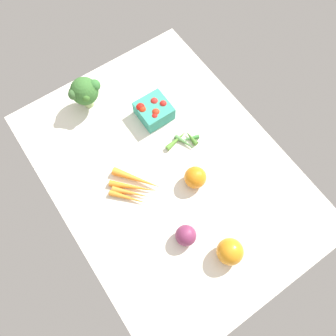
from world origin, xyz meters
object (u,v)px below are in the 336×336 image
(broccoli_head, at_px, (84,92))
(red_onion_center, at_px, (186,235))
(heirloom_tomato_orange, at_px, (195,177))
(okra_pile, at_px, (184,140))
(berry_basket, at_px, (153,110))
(carrot_bunch, at_px, (133,186))
(bell_pepper_orange, at_px, (230,252))

(broccoli_head, bearing_deg, red_onion_center, -179.48)
(heirloom_tomato_orange, height_order, okra_pile, heirloom_tomato_orange)
(berry_basket, height_order, carrot_bunch, berry_basket)
(okra_pile, height_order, berry_basket, berry_basket)
(berry_basket, bearing_deg, carrot_bunch, 132.70)
(red_onion_center, bearing_deg, berry_basket, -21.19)
(bell_pepper_orange, xyz_separation_m, broccoli_head, (0.73, 0.09, 0.04))
(bell_pepper_orange, height_order, berry_basket, bell_pepper_orange)
(heirloom_tomato_orange, distance_m, broccoli_head, 0.50)
(okra_pile, height_order, carrot_bunch, carrot_bunch)
(carrot_bunch, bearing_deg, broccoli_head, -6.08)
(broccoli_head, bearing_deg, berry_basket, -135.53)
(bell_pepper_orange, relative_size, berry_basket, 0.75)
(okra_pile, relative_size, carrot_bunch, 0.73)
(bell_pepper_orange, distance_m, carrot_bunch, 0.38)
(broccoli_head, bearing_deg, bell_pepper_orange, -173.32)
(red_onion_center, height_order, carrot_bunch, red_onion_center)
(red_onion_center, height_order, berry_basket, berry_basket)
(heirloom_tomato_orange, height_order, carrot_bunch, heirloom_tomato_orange)
(bell_pepper_orange, xyz_separation_m, okra_pile, (0.40, -0.12, -0.03))
(heirloom_tomato_orange, relative_size, berry_basket, 0.66)
(broccoli_head, xyz_separation_m, carrot_bunch, (-0.37, 0.04, -0.07))
(bell_pepper_orange, bearing_deg, carrot_bunch, 19.48)
(bell_pepper_orange, relative_size, okra_pile, 0.67)
(red_onion_center, bearing_deg, carrot_bunch, 10.84)
(bell_pepper_orange, height_order, okra_pile, bell_pepper_orange)
(okra_pile, distance_m, red_onion_center, 0.35)
(carrot_bunch, bearing_deg, heirloom_tomato_orange, -118.39)
(okra_pile, height_order, red_onion_center, red_onion_center)
(heirloom_tomato_orange, bearing_deg, okra_pile, -23.03)
(okra_pile, distance_m, carrot_bunch, 0.25)
(heirloom_tomato_orange, relative_size, okra_pile, 0.59)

